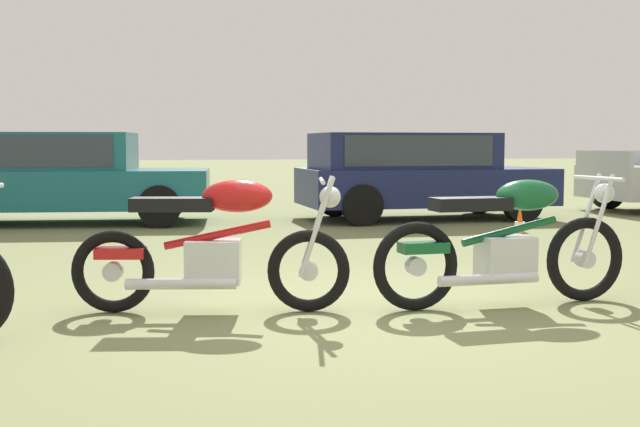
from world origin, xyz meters
name	(u,v)px	position (x,y,z in m)	size (l,w,h in m)	color
ground_plane	(368,307)	(0.00, 0.00, 0.00)	(120.00, 120.00, 0.00)	olive
motorcycle_red	(214,247)	(-1.17, 0.03, 0.49)	(2.05, 0.70, 1.02)	black
motorcycle_green	(506,243)	(1.06, -0.17, 0.49)	(2.12, 0.64, 1.02)	black
car_teal	(57,173)	(-3.07, 7.39, 0.80)	(4.74, 2.29, 1.43)	#19606B
car_navy	(414,169)	(2.65, 6.94, 0.83)	(4.14, 2.02, 1.43)	#161E4C
traffic_cone	(520,229)	(2.62, 2.87, 0.25)	(0.25, 0.25, 0.55)	#EA590F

